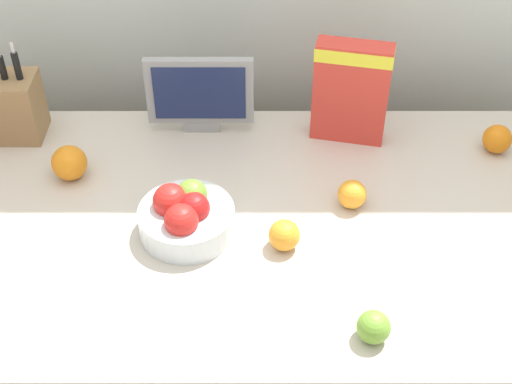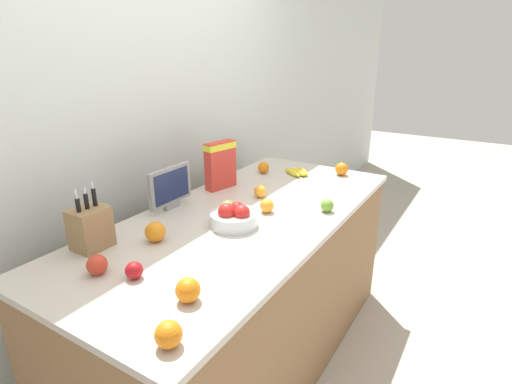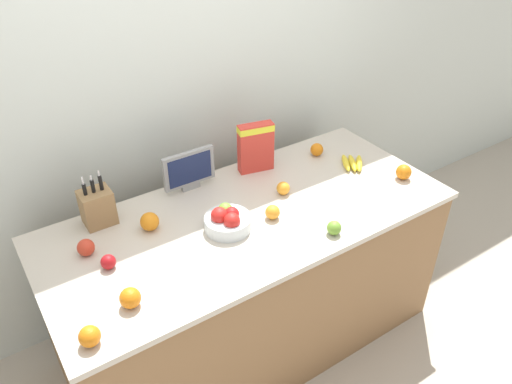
% 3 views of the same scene
% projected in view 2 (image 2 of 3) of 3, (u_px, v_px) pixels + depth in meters
% --- Properties ---
extents(ground_plane, '(14.00, 14.00, 0.00)m').
position_uv_depth(ground_plane, '(246.00, 355.00, 2.33)').
color(ground_plane, '#B2A899').
extents(wall_back, '(9.00, 0.06, 2.60)m').
position_uv_depth(wall_back, '(143.00, 123.00, 2.21)').
color(wall_back, silver).
rests_on(wall_back, ground_plane).
extents(counter, '(2.04, 0.91, 0.90)m').
position_uv_depth(counter, '(245.00, 289.00, 2.18)').
color(counter, olive).
rests_on(counter, ground_plane).
extents(knife_block, '(0.15, 0.12, 0.28)m').
position_uv_depth(knife_block, '(90.00, 228.00, 1.65)').
color(knife_block, '#937047').
rests_on(knife_block, counter).
extents(small_monitor, '(0.29, 0.03, 0.22)m').
position_uv_depth(small_monitor, '(170.00, 187.00, 2.05)').
color(small_monitor, gray).
rests_on(small_monitor, counter).
extents(cereal_box, '(0.21, 0.11, 0.28)m').
position_uv_depth(cereal_box, '(220.00, 163.00, 2.34)').
color(cereal_box, red).
rests_on(cereal_box, counter).
extents(fruit_bowl, '(0.22, 0.22, 0.12)m').
position_uv_depth(fruit_bowl, '(234.00, 216.00, 1.87)').
color(fruit_bowl, silver).
rests_on(fruit_bowl, counter).
extents(banana_bunch, '(0.20, 0.21, 0.04)m').
position_uv_depth(banana_bunch, '(297.00, 172.00, 2.64)').
color(banana_bunch, yellow).
rests_on(banana_bunch, counter).
extents(apple_rear, '(0.07, 0.07, 0.07)m').
position_uv_depth(apple_rear, '(327.00, 205.00, 2.03)').
color(apple_rear, '#6B9E33').
rests_on(apple_rear, counter).
extents(apple_middle, '(0.08, 0.08, 0.08)m').
position_uv_depth(apple_middle, '(97.00, 265.00, 1.47)').
color(apple_middle, red).
rests_on(apple_middle, counter).
extents(apple_by_knife_block, '(0.07, 0.07, 0.07)m').
position_uv_depth(apple_by_knife_block, '(134.00, 270.00, 1.45)').
color(apple_by_knife_block, '#A31419').
rests_on(apple_by_knife_block, counter).
extents(orange_by_cereal, '(0.08, 0.08, 0.08)m').
position_uv_depth(orange_by_cereal, '(168.00, 334.00, 1.11)').
color(orange_by_cereal, orange).
rests_on(orange_by_cereal, counter).
extents(orange_front_right, '(0.07, 0.07, 0.07)m').
position_uv_depth(orange_front_right, '(260.00, 191.00, 2.23)').
color(orange_front_right, orange).
rests_on(orange_front_right, counter).
extents(orange_mid_left, '(0.09, 0.09, 0.09)m').
position_uv_depth(orange_mid_left, '(155.00, 232.00, 1.72)').
color(orange_mid_left, orange).
rests_on(orange_mid_left, counter).
extents(orange_mid_right, '(0.08, 0.08, 0.08)m').
position_uv_depth(orange_mid_right, '(188.00, 290.00, 1.31)').
color(orange_mid_right, orange).
rests_on(orange_mid_right, counter).
extents(orange_back_center, '(0.08, 0.08, 0.08)m').
position_uv_depth(orange_back_center, '(263.00, 168.00, 2.66)').
color(orange_back_center, orange).
rests_on(orange_back_center, counter).
extents(orange_near_bowl, '(0.08, 0.08, 0.08)m').
position_uv_depth(orange_near_bowl, '(342.00, 169.00, 2.61)').
color(orange_near_bowl, orange).
rests_on(orange_near_bowl, counter).
extents(orange_front_left, '(0.07, 0.07, 0.07)m').
position_uv_depth(orange_front_left, '(267.00, 206.00, 2.03)').
color(orange_front_left, orange).
rests_on(orange_front_left, counter).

